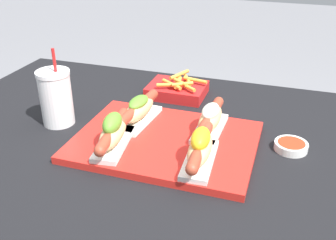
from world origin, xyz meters
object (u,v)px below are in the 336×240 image
at_px(hot_dog_3, 210,119).
at_px(fries_basket, 177,89).
at_px(hot_dog_0, 113,132).
at_px(sauce_bowl, 291,146).
at_px(hot_dog_1, 200,148).
at_px(serving_tray, 165,141).
at_px(drink_cup, 56,97).
at_px(hot_dog_2, 139,110).

xyz_separation_m(hot_dog_3, fries_basket, (-0.15, 0.22, -0.03)).
distance_m(hot_dog_0, sauce_bowl, 0.42).
bearing_deg(hot_dog_3, hot_dog_1, -85.68).
bearing_deg(serving_tray, hot_dog_3, 36.86).
height_order(serving_tray, drink_cup, drink_cup).
bearing_deg(serving_tray, fries_basket, 101.55).
relative_size(hot_dog_2, fries_basket, 1.17).
bearing_deg(hot_dog_2, hot_dog_1, -34.62).
bearing_deg(fries_basket, hot_dog_1, -65.91).
bearing_deg(serving_tray, hot_dog_2, 146.27).
bearing_deg(fries_basket, drink_cup, -132.23).
relative_size(hot_dog_2, drink_cup, 0.99).
bearing_deg(hot_dog_1, sauce_bowl, 38.08).
distance_m(serving_tray, fries_basket, 0.30).
distance_m(hot_dog_0, hot_dog_3, 0.24).
distance_m(hot_dog_0, fries_basket, 0.37).
bearing_deg(hot_dog_2, hot_dog_0, -94.12).
distance_m(hot_dog_1, sauce_bowl, 0.24).
distance_m(hot_dog_3, sauce_bowl, 0.20).
bearing_deg(sauce_bowl, hot_dog_3, -179.18).
bearing_deg(hot_dog_2, sauce_bowl, 1.48).
distance_m(hot_dog_1, fries_basket, 0.40).
relative_size(sauce_bowl, drink_cup, 0.38).
xyz_separation_m(hot_dog_2, hot_dog_3, (0.19, 0.01, 0.00)).
bearing_deg(hot_dog_2, serving_tray, -33.73).
relative_size(serving_tray, hot_dog_1, 2.09).
distance_m(hot_dog_1, hot_dog_2, 0.24).
distance_m(serving_tray, sauce_bowl, 0.30).
xyz_separation_m(hot_dog_1, fries_basket, (-0.16, 0.37, -0.03)).
bearing_deg(hot_dog_0, fries_basket, 83.10).
relative_size(serving_tray, hot_dog_2, 2.10).
xyz_separation_m(hot_dog_0, fries_basket, (0.04, 0.36, -0.03)).
height_order(serving_tray, hot_dog_2, hot_dog_2).
bearing_deg(hot_dog_1, hot_dog_0, 179.08).
distance_m(hot_dog_0, hot_dog_2, 0.13).
height_order(hot_dog_0, hot_dog_2, hot_dog_0).
xyz_separation_m(serving_tray, hot_dog_3, (0.09, 0.07, 0.04)).
height_order(hot_dog_1, fries_basket, hot_dog_1).
xyz_separation_m(hot_dog_2, fries_basket, (0.03, 0.23, -0.03)).
bearing_deg(serving_tray, sauce_bowl, 14.02).
bearing_deg(hot_dog_2, hot_dog_3, 2.17).
bearing_deg(hot_dog_3, sauce_bowl, 0.82).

